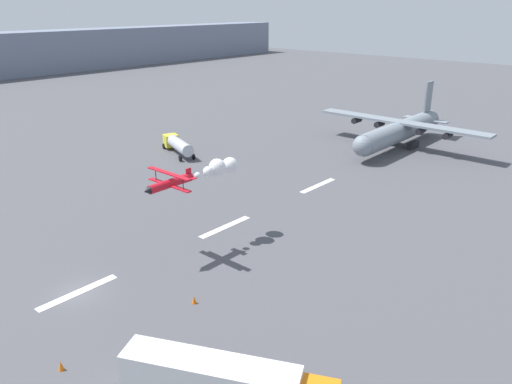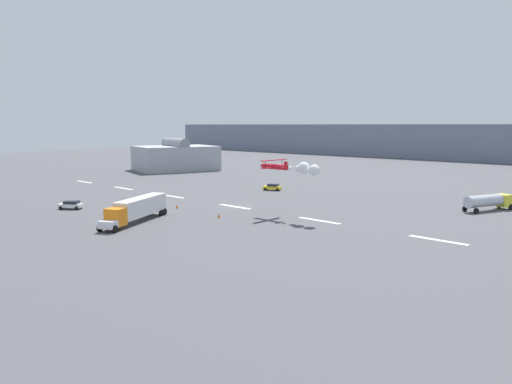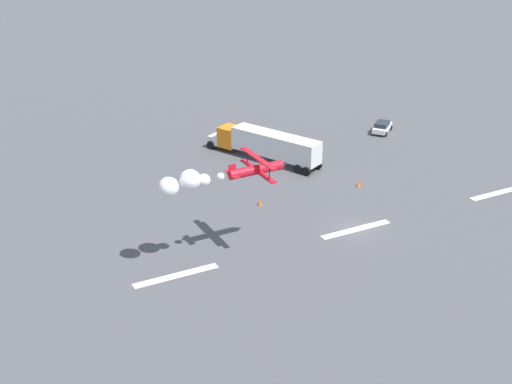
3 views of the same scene
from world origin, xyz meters
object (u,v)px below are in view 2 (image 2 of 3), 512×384
at_px(airport_staff_sedan, 272,187).
at_px(traffic_cone_near, 177,206).
at_px(traffic_cone_far, 219,216).
at_px(stunt_biplane_red, 297,168).
at_px(followme_car_yellow, 71,205).
at_px(semi_truck_orange, 137,209).
at_px(fuel_tanker_truck, 488,201).

height_order(airport_staff_sedan, traffic_cone_near, airport_staff_sedan).
bearing_deg(traffic_cone_near, traffic_cone_far, -3.59).
height_order(stunt_biplane_red, followme_car_yellow, stunt_biplane_red).
xyz_separation_m(semi_truck_orange, fuel_tanker_truck, (36.64, 49.09, -0.39)).
distance_m(semi_truck_orange, airport_staff_sedan, 43.97).
bearing_deg(traffic_cone_near, fuel_tanker_truck, 41.24).
bearing_deg(semi_truck_orange, airport_staff_sedan, 102.47).
relative_size(fuel_tanker_truck, traffic_cone_near, 13.85).
height_order(stunt_biplane_red, semi_truck_orange, stunt_biplane_red).
bearing_deg(airport_staff_sedan, traffic_cone_near, -82.75).
relative_size(stunt_biplane_red, semi_truck_orange, 0.82).
relative_size(semi_truck_orange, traffic_cone_far, 20.69).
xyz_separation_m(airport_staff_sedan, traffic_cone_far, (16.28, -31.60, -0.44)).
height_order(stunt_biplane_red, traffic_cone_far, stunt_biplane_red).
bearing_deg(fuel_tanker_truck, semi_truck_orange, -126.74).
relative_size(stunt_biplane_red, traffic_cone_far, 16.93).
distance_m(fuel_tanker_truck, followme_car_yellow, 75.33).
distance_m(followme_car_yellow, airport_staff_sedan, 45.53).
xyz_separation_m(semi_truck_orange, traffic_cone_near, (-5.57, 12.09, -1.77)).
height_order(semi_truck_orange, airport_staff_sedan, semi_truck_orange).
distance_m(followme_car_yellow, traffic_cone_near, 19.23).
distance_m(traffic_cone_near, traffic_cone_far, 12.38).
bearing_deg(traffic_cone_far, fuel_tanker_truck, 51.68).
bearing_deg(fuel_tanker_truck, airport_staff_sedan, -172.37).
bearing_deg(traffic_cone_near, airport_staff_sedan, 97.25).
distance_m(semi_truck_orange, traffic_cone_far, 13.31).
relative_size(semi_truck_orange, followme_car_yellow, 3.51).
height_order(airport_staff_sedan, traffic_cone_far, airport_staff_sedan).
height_order(semi_truck_orange, fuel_tanker_truck, semi_truck_orange).
relative_size(semi_truck_orange, traffic_cone_near, 20.69).
bearing_deg(semi_truck_orange, followme_car_yellow, -175.21).
height_order(followme_car_yellow, traffic_cone_near, followme_car_yellow).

